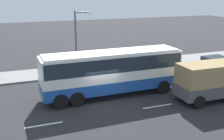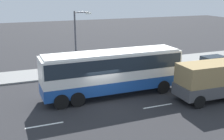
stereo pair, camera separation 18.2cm
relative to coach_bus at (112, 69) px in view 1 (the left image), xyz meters
The scene contains 9 objects.
ground_plane 2.69m from the coach_bus, 144.59° to the right, with size 120.00×120.00×0.00m, color #28282B.
sidewalk_curb 8.17m from the coach_bus, 98.98° to the left, with size 80.00×4.00×0.15m, color gray.
lane_centreline 4.53m from the coach_bus, 122.48° to the right, with size 29.23×0.16×0.01m.
coach_bus is the anchor object (origin of this frame).
cargo_truck 8.75m from the coach_bus, 24.82° to the right, with size 8.24×2.67×2.92m.
car_silver_hatch 13.63m from the coach_bus, 14.08° to the left, with size 4.49×1.96×1.40m.
pedestrian_near_curb 7.42m from the coach_bus, 67.01° to the left, with size 0.32×0.32×1.71m.
pedestrian_at_crossing 8.39m from the coach_bus, 59.15° to the left, with size 0.32×0.32×1.72m.
street_lamp 6.35m from the coach_bus, 101.46° to the left, with size 1.69×0.24×6.22m.
Camera 1 is at (-6.43, -18.84, 8.18)m, focal length 44.49 mm.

